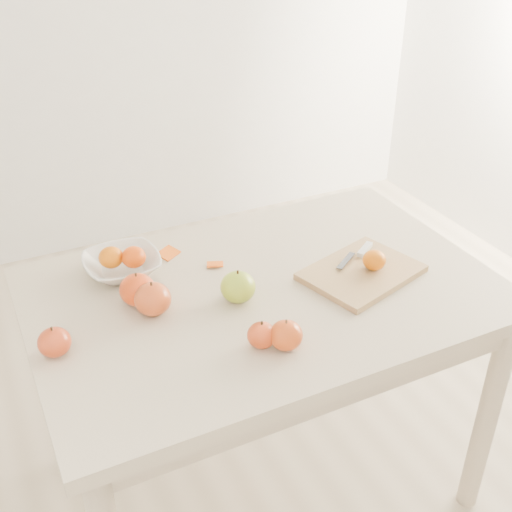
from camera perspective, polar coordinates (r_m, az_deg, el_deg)
name	(u,v)px	position (r m, az deg, el deg)	size (l,w,h in m)	color
ground	(263,481)	(2.18, 0.61, -19.38)	(3.50, 3.50, 0.00)	#C6B293
table	(264,318)	(1.73, 0.73, -5.56)	(1.20, 0.80, 0.75)	beige
cutting_board	(361,272)	(1.74, 9.36, -1.45)	(0.30, 0.22, 0.02)	tan
board_tangerine	(374,260)	(1.73, 10.47, -0.36)	(0.06, 0.06, 0.05)	#CB5B07
fruit_bowl	(122,265)	(1.76, -11.81, -0.80)	(0.20, 0.20, 0.05)	silver
bowl_tangerine_near	(111,257)	(1.75, -12.77, -0.11)	(0.07, 0.07, 0.06)	orange
bowl_tangerine_far	(134,257)	(1.74, -10.82, -0.09)	(0.07, 0.07, 0.06)	#D53C07
orange_peel_a	(168,254)	(1.83, -7.79, 0.14)	(0.06, 0.04, 0.00)	#D8540F
orange_peel_b	(215,265)	(1.77, -3.66, -0.80)	(0.04, 0.04, 0.00)	#DF550F
paring_knife	(362,251)	(1.81, 9.38, 0.41)	(0.16, 0.09, 0.01)	silver
apple_green	(238,287)	(1.61, -1.62, -2.76)	(0.09, 0.09, 0.08)	#6E9A13
apple_red_d	(54,342)	(1.51, -17.48, -7.32)	(0.07, 0.07, 0.07)	maroon
apple_red_a	(137,290)	(1.62, -10.50, -2.96)	(0.09, 0.09, 0.08)	#9E1702
apple_red_c	(286,335)	(1.46, 2.68, -7.05)	(0.08, 0.08, 0.07)	maroon
apple_red_b	(153,299)	(1.58, -9.17, -3.80)	(0.09, 0.09, 0.08)	#9E1E10
apple_red_e	(262,335)	(1.46, 0.51, -7.05)	(0.07, 0.07, 0.06)	maroon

